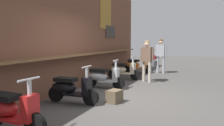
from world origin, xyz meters
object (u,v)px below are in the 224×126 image
Objects in this scene: scooter_red at (9,109)px; scooter_silver at (102,77)px; scooter_orange at (136,65)px; shopper_with_handbag at (147,57)px; scooter_black at (70,88)px; scooter_cream at (122,70)px; merchandise_crate at (114,96)px; shopper_browsing at (161,52)px.

scooter_silver is at bearing 91.94° from scooter_red.
scooter_red is 7.85m from scooter_orange.
scooter_orange is (4.02, 0.00, 0.00)m from scooter_silver.
scooter_silver is 2.13m from shopper_with_handbag.
scooter_orange is 2.63m from shopper_with_handbag.
scooter_cream is (3.90, -0.00, 0.00)m from scooter_black.
scooter_black is 0.88× the size of shopper_with_handbag.
scooter_red is 0.88× the size of shopper_with_handbag.
scooter_black is at bearing -87.43° from scooter_cream.
scooter_orange is 5.59m from merchandise_crate.
shopper_browsing reaches higher than scooter_orange.
scooter_red is at bearing -87.43° from scooter_cream.
scooter_cream is 1.00× the size of scooter_orange.
scooter_red is at bearing -91.25° from scooter_orange.
shopper_with_handbag is at bearing -65.35° from scooter_orange.
merchandise_crate is at bearing -167.31° from shopper_with_handbag.
scooter_black is 6.37m from shopper_browsing.
shopper_browsing reaches higher than scooter_black.
shopper_with_handbag is at bearing -1.79° from merchandise_crate.
scooter_red is at bearing -92.57° from scooter_silver.
scooter_orange is at bearing 92.57° from scooter_cream.
merchandise_crate is (-5.49, -1.02, -0.23)m from scooter_orange.
scooter_red is at bearing -176.97° from shopper_with_handbag.
scooter_orange is at bearing -63.78° from shopper_browsing.
shopper_with_handbag is (5.54, -1.12, 0.57)m from scooter_red.
shopper_browsing reaches higher than scooter_silver.
scooter_black and scooter_orange have the same top height.
scooter_black is 3.86m from shopper_with_handbag.
scooter_silver reaches higher than merchandise_crate.
shopper_browsing is (2.58, -0.05, 0.06)m from shopper_with_handbag.
scooter_black is 1.94m from scooter_silver.
shopper_with_handbag is at bearing 80.49° from scooter_red.
scooter_black and scooter_cream have the same top height.
shopper_with_handbag is at bearing 54.17° from scooter_silver.
scooter_black is 1.15m from merchandise_crate.
shopper_browsing reaches higher than merchandise_crate.
scooter_red is 1.00× the size of scooter_silver.
scooter_black and scooter_silver have the same top height.
merchandise_crate is at bearing -80.68° from scooter_orange.
scooter_red is at bearing -92.08° from scooter_black.
scooter_cream is 3.58m from merchandise_crate.
shopper_browsing is at bearing 77.23° from scooter_black.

